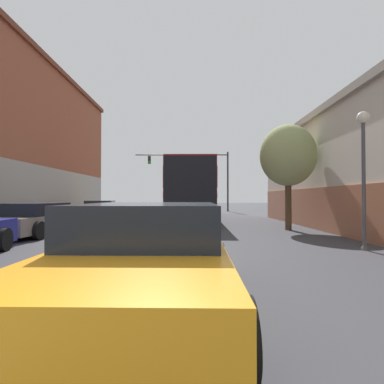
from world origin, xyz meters
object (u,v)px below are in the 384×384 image
hatchback_foreground (149,258)px  parked_car_left_mid (101,210)px  bus (192,190)px  street_lamp (363,167)px  traffic_signal_gantry (196,166)px  street_tree_near (288,156)px  parked_car_left_far (37,219)px

hatchback_foreground → parked_car_left_mid: (-5.55, 16.19, -0.06)m
bus → hatchback_foreground: bus is taller
bus → street_lamp: size_ratio=3.02×
bus → traffic_signal_gantry: 12.02m
street_lamp → street_tree_near: street_tree_near is taller
hatchback_foreground → bus: bearing=-0.9°
parked_car_left_mid → hatchback_foreground: bearing=-168.6°
bus → street_tree_near: street_tree_near is taller
hatchback_foreground → traffic_signal_gantry: bearing=-0.8°
street_lamp → street_tree_near: size_ratio=0.81×
bus → traffic_signal_gantry: (0.37, 11.70, 2.73)m
traffic_signal_gantry → street_lamp: traffic_signal_gantry is taller
hatchback_foreground → parked_car_left_far: (-5.45, 7.73, -0.06)m
bus → parked_car_left_mid: (-6.12, 0.91, -1.31)m
hatchback_foreground → street_lamp: street_lamp is taller
street_tree_near → bus: bearing=125.9°
parked_car_left_mid → traffic_signal_gantry: size_ratio=0.45×
hatchback_foreground → street_tree_near: 10.88m
hatchback_foreground → traffic_signal_gantry: 27.28m
parked_car_left_far → traffic_signal_gantry: (6.38, 19.25, 4.04)m
traffic_signal_gantry → street_lamp: 23.18m
traffic_signal_gantry → street_tree_near: traffic_signal_gantry is taller
parked_car_left_far → traffic_signal_gantry: traffic_signal_gantry is taller
parked_car_left_mid → street_tree_near: (10.38, -6.79, 2.69)m
parked_car_left_mid → parked_car_left_far: size_ratio=0.92×
parked_car_left_far → traffic_signal_gantry: size_ratio=0.49×
traffic_signal_gantry → parked_car_left_far: bearing=-108.3°
parked_car_left_far → street_lamp: 11.36m
parked_car_left_mid → traffic_signal_gantry: 13.22m
hatchback_foreground → street_lamp: (5.26, 4.33, 1.62)m
parked_car_left_mid → parked_car_left_far: (0.10, -8.47, 0.00)m
street_lamp → bus: bearing=113.2°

